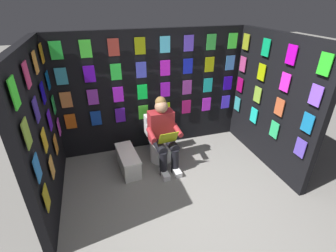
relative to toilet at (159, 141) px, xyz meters
The scene contains 7 objects.
ground_plane 1.58m from the toilet, 91.19° to the left, with size 30.00×30.00×0.00m, color gray.
display_wall_back 0.89m from the toilet, 93.64° to the right, with size 3.39×0.14×2.12m.
display_wall_left 1.95m from the toilet, 162.45° to the left, with size 0.14×2.00×2.12m.
display_wall_right 1.90m from the toilet, 18.18° to the left, with size 0.14×2.00×2.12m.
toilet is the anchor object (origin of this frame).
person_reading 0.35m from the toilet, 93.04° to the left, with size 0.54×0.70×1.19m.
comic_longbox_near 0.64m from the toilet, 17.84° to the left, with size 0.34×0.74×0.33m.
Camera 1 is at (0.97, 2.01, 2.58)m, focal length 26.44 mm.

